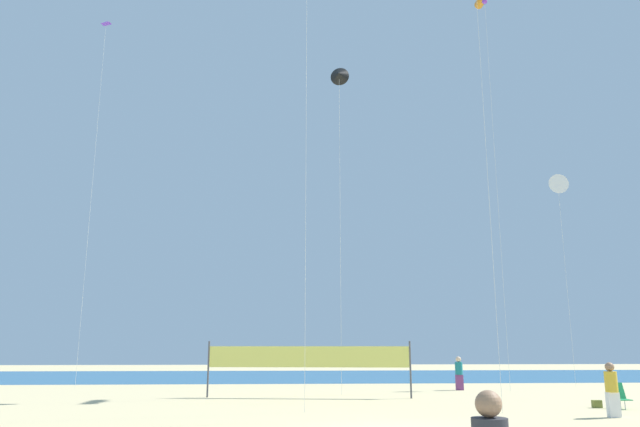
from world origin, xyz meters
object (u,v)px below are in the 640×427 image
(beach_handbag, at_px, (597,404))
(kite_black_delta, at_px, (339,76))
(folding_beach_chair, at_px, (619,395))
(kite_violet_diamond, at_px, (105,35))
(beachgoer_mustard_shirt, at_px, (612,388))
(beachgoer_teal_shirt, at_px, (459,372))
(volleyball_net, at_px, (308,359))
(kite_white_delta, at_px, (558,185))

(beach_handbag, distance_m, kite_black_delta, 18.76)
(kite_black_delta, bearing_deg, folding_beach_chair, -34.33)
(beach_handbag, bearing_deg, kite_violet_diamond, 152.55)
(beachgoer_mustard_shirt, xyz_separation_m, beach_handbag, (1.01, 2.98, -0.76))
(beachgoer_mustard_shirt, bearing_deg, kite_violet_diamond, -171.75)
(beachgoer_teal_shirt, bearing_deg, kite_violet_diamond, 172.20)
(kite_black_delta, bearing_deg, beachgoer_mustard_shirt, -49.63)
(beachgoer_teal_shirt, bearing_deg, volleyball_net, -152.59)
(volleyball_net, height_order, kite_violet_diamond, kite_violet_diamond)
(beach_handbag, xyz_separation_m, kite_black_delta, (-8.70, 6.08, 15.47))
(beachgoer_teal_shirt, bearing_deg, beachgoer_mustard_shirt, -84.45)
(beachgoer_mustard_shirt, height_order, kite_white_delta, kite_white_delta)
(beach_handbag, relative_size, kite_white_delta, 0.03)
(beachgoer_mustard_shirt, bearing_deg, beach_handbag, 113.89)
(beachgoer_mustard_shirt, height_order, beach_handbag, beachgoer_mustard_shirt)
(kite_black_delta, bearing_deg, kite_white_delta, 20.00)
(beach_handbag, height_order, kite_white_delta, kite_white_delta)
(beachgoer_teal_shirt, height_order, kite_white_delta, kite_white_delta)
(kite_violet_diamond, bearing_deg, folding_beach_chair, -27.42)
(volleyball_net, distance_m, kite_black_delta, 14.10)
(beachgoer_teal_shirt, relative_size, kite_black_delta, 0.10)
(beachgoer_mustard_shirt, height_order, volleyball_net, volleyball_net)
(kite_violet_diamond, height_order, kite_black_delta, kite_violet_diamond)
(volleyball_net, distance_m, kite_violet_diamond, 23.35)
(kite_violet_diamond, xyz_separation_m, kite_white_delta, (26.88, -0.71, -9.08))
(kite_violet_diamond, bearing_deg, kite_black_delta, -22.08)
(kite_violet_diamond, xyz_separation_m, kite_black_delta, (13.63, -5.53, -4.87))
(beach_handbag, xyz_separation_m, kite_violet_diamond, (-22.34, 11.61, 20.34))
(beachgoer_teal_shirt, bearing_deg, kite_white_delta, 13.20)
(kite_violet_diamond, distance_m, kite_white_delta, 28.38)
(folding_beach_chair, distance_m, volleyball_net, 12.20)
(beachgoer_mustard_shirt, relative_size, kite_violet_diamond, 0.08)
(beachgoer_teal_shirt, distance_m, folding_beach_chair, 10.00)
(beachgoer_mustard_shirt, xyz_separation_m, folding_beach_chair, (1.70, 2.64, -0.43))
(folding_beach_chair, xyz_separation_m, kite_violet_diamond, (-23.03, 11.94, 20.01))
(beachgoer_mustard_shirt, distance_m, kite_black_delta, 18.91)
(beachgoer_mustard_shirt, bearing_deg, folding_beach_chair, 99.87)
(beachgoer_teal_shirt, height_order, folding_beach_chair, beachgoer_teal_shirt)
(folding_beach_chair, bearing_deg, beach_handbag, 170.00)
(volleyball_net, relative_size, beach_handbag, 26.42)
(kite_white_delta, bearing_deg, kite_black_delta, -160.00)
(beachgoer_teal_shirt, bearing_deg, folding_beach_chair, -73.02)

